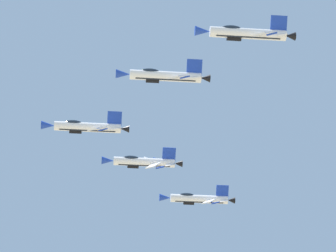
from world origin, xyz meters
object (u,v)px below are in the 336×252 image
(fighter_jet_lead, at_px, (86,127))
(fighter_jet_left_wing, at_px, (164,76))
(fighter_jet_left_outer, at_px, (246,34))
(fighter_jet_right_wing, at_px, (143,162))
(fighter_jet_right_outer, at_px, (198,199))

(fighter_jet_lead, relative_size, fighter_jet_left_wing, 1.00)
(fighter_jet_left_wing, height_order, fighter_jet_left_outer, fighter_jet_left_outer)
(fighter_jet_lead, height_order, fighter_jet_left_outer, fighter_jet_left_outer)
(fighter_jet_right_wing, xyz_separation_m, fighter_jet_right_outer, (14.11, 9.18, -1.91))
(fighter_jet_right_wing, bearing_deg, fighter_jet_left_wing, -175.98)
(fighter_jet_right_wing, height_order, fighter_jet_left_outer, fighter_jet_left_outer)
(fighter_jet_left_outer, bearing_deg, fighter_jet_left_wing, 45.49)
(fighter_jet_right_wing, bearing_deg, fighter_jet_left_outer, -160.28)
(fighter_jet_left_wing, height_order, fighter_jet_right_wing, fighter_jet_left_wing)
(fighter_jet_lead, height_order, fighter_jet_left_wing, fighter_jet_left_wing)
(fighter_jet_left_wing, xyz_separation_m, fighter_jet_right_wing, (2.87, 26.73, -1.91))
(fighter_jet_right_outer, bearing_deg, fighter_jet_lead, 135.79)
(fighter_jet_lead, distance_m, fighter_jet_right_wing, 16.65)
(fighter_jet_lead, bearing_deg, fighter_jet_left_wing, -137.99)
(fighter_jet_lead, xyz_separation_m, fighter_jet_right_wing, (13.08, 10.31, 0.11))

